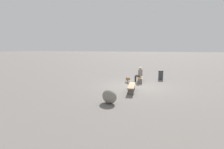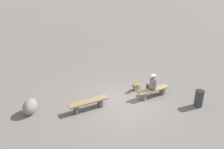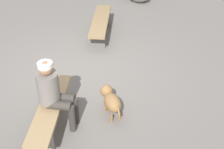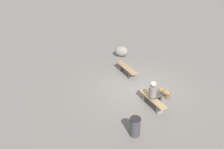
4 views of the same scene
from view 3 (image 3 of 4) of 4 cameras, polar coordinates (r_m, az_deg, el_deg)
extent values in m
cube|color=slate|center=(6.58, -5.50, 0.10)|extent=(210.00, 210.00, 0.06)
cube|color=#605B56|center=(8.48, -1.68, 10.21)|extent=(0.18, 0.36, 0.38)
cube|color=#605B56|center=(7.41, -2.59, 6.41)|extent=(0.18, 0.36, 0.38)
cube|color=#8C704C|center=(7.84, -2.14, 9.91)|extent=(1.91, 0.58, 0.07)
cube|color=gray|center=(5.69, -9.76, -3.85)|extent=(0.16, 0.33, 0.37)
cube|color=gray|center=(4.87, -12.70, -12.21)|extent=(0.16, 0.33, 0.37)
cube|color=#A3845B|center=(5.13, -11.36, -5.93)|extent=(1.79, 0.54, 0.06)
cylinder|color=slate|center=(4.95, -11.69, -2.34)|extent=(0.35, 0.35, 0.52)
sphere|color=#A3704C|center=(4.74, -12.18, 1.12)|extent=(0.22, 0.22, 0.22)
cylinder|color=silver|center=(4.71, -12.27, 1.74)|extent=(0.23, 0.23, 0.08)
cylinder|color=#38332D|center=(4.97, -9.68, -5.63)|extent=(0.15, 0.38, 0.15)
cylinder|color=#38332D|center=(5.08, -7.36, -8.09)|extent=(0.11, 0.11, 0.50)
cylinder|color=#38332D|center=(5.11, -8.99, -4.27)|extent=(0.15, 0.38, 0.15)
cylinder|color=#38332D|center=(5.22, -6.75, -6.69)|extent=(0.11, 0.11, 0.50)
ellipsoid|color=olive|center=(5.29, 0.08, -5.21)|extent=(0.53, 0.47, 0.27)
sphere|color=olive|center=(5.47, -1.03, -3.02)|extent=(0.22, 0.22, 0.22)
cylinder|color=olive|center=(5.51, -1.21, -6.19)|extent=(0.04, 0.04, 0.15)
cylinder|color=olive|center=(5.55, 0.23, -5.82)|extent=(0.04, 0.04, 0.15)
cylinder|color=olive|center=(5.31, -0.08, -8.07)|extent=(0.04, 0.04, 0.15)
cylinder|color=olive|center=(5.35, 1.41, -7.67)|extent=(0.04, 0.04, 0.15)
cylinder|color=olive|center=(5.08, 1.21, -6.63)|extent=(0.12, 0.09, 0.15)
camera|label=1|loc=(17.79, -0.66, 31.49)|focal=27.72mm
camera|label=2|loc=(14.97, -49.07, 35.87)|focal=40.10mm
camera|label=4|loc=(8.62, -121.31, 3.71)|focal=39.34mm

